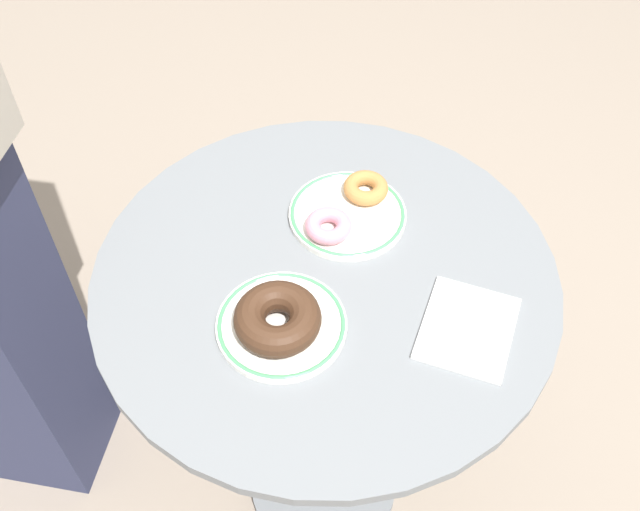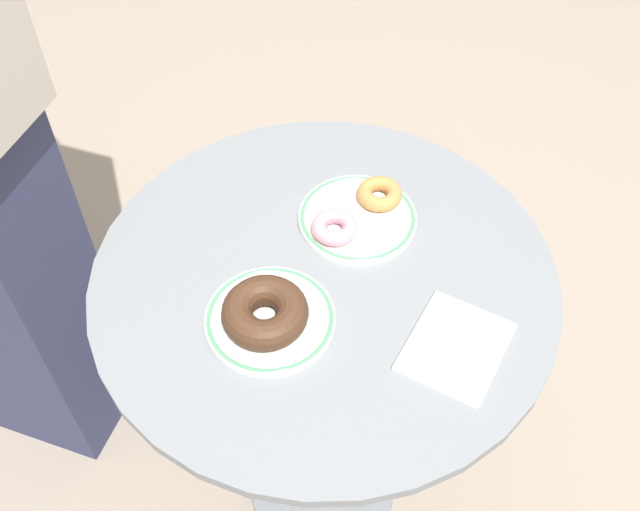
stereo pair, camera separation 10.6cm
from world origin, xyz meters
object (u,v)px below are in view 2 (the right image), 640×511
at_px(donut_pink_frosted, 335,227).
at_px(paper_napkin, 456,347).
at_px(plate_right, 357,218).
at_px(donut_old_fashioned, 380,194).
at_px(cafe_table, 324,354).
at_px(donut_chocolate, 265,312).
at_px(plate_left, 270,319).

xyz_separation_m(donut_pink_frosted, paper_napkin, (-0.06, -0.25, -0.02)).
height_order(plate_right, donut_old_fashioned, donut_old_fashioned).
bearing_deg(cafe_table, donut_pink_frosted, 24.95).
height_order(donut_chocolate, paper_napkin, donut_chocolate).
bearing_deg(donut_old_fashioned, paper_napkin, -123.48).
relative_size(plate_left, plate_right, 0.99).
bearing_deg(plate_left, donut_pink_frosted, 7.62).
bearing_deg(donut_chocolate, plate_left, 5.37).
bearing_deg(donut_chocolate, donut_old_fashioned, 2.34).
xyz_separation_m(donut_old_fashioned, donut_pink_frosted, (-0.10, 0.01, 0.00)).
bearing_deg(donut_old_fashioned, donut_chocolate, -177.66).
relative_size(donut_chocolate, donut_old_fashioned, 1.69).
distance_m(donut_pink_frosted, paper_napkin, 0.25).
xyz_separation_m(donut_old_fashioned, paper_napkin, (-0.15, -0.23, -0.02)).
relative_size(cafe_table, plate_right, 4.23).
xyz_separation_m(plate_right, donut_pink_frosted, (-0.05, 0.01, 0.02)).
height_order(cafe_table, donut_chocolate, donut_chocolate).
bearing_deg(donut_chocolate, plate_right, 4.26).
xyz_separation_m(plate_right, donut_old_fashioned, (0.05, -0.01, 0.02)).
bearing_deg(donut_pink_frosted, donut_chocolate, -172.50).
relative_size(plate_right, donut_chocolate, 1.54).
xyz_separation_m(cafe_table, donut_pink_frosted, (0.06, 0.03, 0.24)).
distance_m(cafe_table, plate_right, 0.25).
distance_m(plate_right, paper_napkin, 0.26).
bearing_deg(paper_napkin, donut_old_fashioned, 56.52).
distance_m(cafe_table, paper_napkin, 0.31).
xyz_separation_m(donut_chocolate, donut_old_fashioned, (0.28, 0.01, -0.01)).
relative_size(cafe_table, donut_old_fashioned, 10.95).
bearing_deg(plate_left, plate_right, 4.21).
xyz_separation_m(plate_left, donut_old_fashioned, (0.27, 0.01, 0.02)).
bearing_deg(donut_pink_frosted, paper_napkin, -103.00).
bearing_deg(donut_pink_frosted, plate_right, -8.20).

